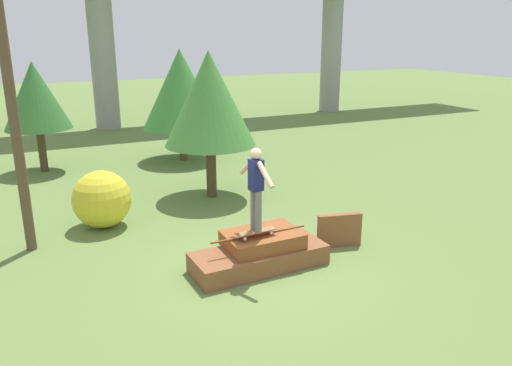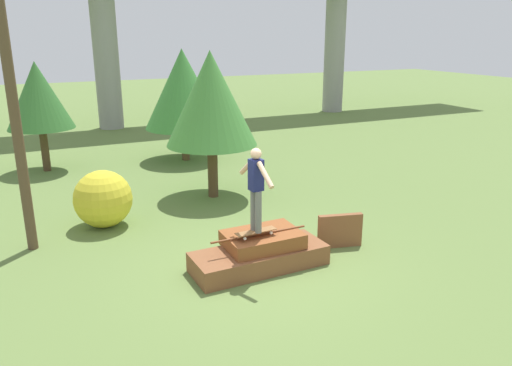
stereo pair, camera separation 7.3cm
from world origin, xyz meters
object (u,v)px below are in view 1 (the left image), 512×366
(tree_behind_left, at_px, (35,96))
(tree_mid_back, at_px, (181,89))
(skater, at_px, (256,184))
(tree_behind_right, at_px, (209,99))
(bush_yellow_flowering, at_px, (102,199))
(skateboard, at_px, (256,232))
(utility_pole, at_px, (1,30))

(tree_behind_left, height_order, tree_mid_back, tree_mid_back)
(skater, distance_m, tree_behind_right, 4.62)
(skater, bearing_deg, tree_mid_back, 80.96)
(tree_behind_left, height_order, bush_yellow_flowering, tree_behind_left)
(tree_mid_back, relative_size, bush_yellow_flowering, 2.87)
(skater, xyz_separation_m, bush_yellow_flowering, (-2.18, 3.47, -1.02))
(skater, bearing_deg, tree_behind_right, 79.57)
(skateboard, bearing_deg, tree_mid_back, 80.96)
(skateboard, bearing_deg, skater, -90.00)
(tree_behind_right, distance_m, tree_mid_back, 4.24)
(utility_pole, xyz_separation_m, tree_mid_back, (5.09, 5.81, -1.86))
(tree_behind_right, bearing_deg, tree_behind_left, 129.60)
(utility_pole, bearing_deg, tree_mid_back, 48.78)
(skateboard, bearing_deg, tree_behind_right, 79.57)
(utility_pole, relative_size, tree_behind_left, 2.43)
(tree_mid_back, distance_m, bush_yellow_flowering, 6.52)
(utility_pole, distance_m, bush_yellow_flowering, 4.00)
(tree_behind_left, xyz_separation_m, tree_behind_right, (3.90, -4.71, 0.23))
(tree_behind_right, height_order, tree_mid_back, tree_behind_right)
(skateboard, bearing_deg, bush_yellow_flowering, 122.09)
(skateboard, height_order, tree_mid_back, tree_mid_back)
(tree_behind_right, relative_size, bush_yellow_flowering, 2.94)
(tree_mid_back, bearing_deg, bush_yellow_flowering, -124.44)
(skater, relative_size, tree_mid_back, 0.41)
(tree_mid_back, bearing_deg, tree_behind_right, -97.55)
(tree_behind_right, bearing_deg, bush_yellow_flowering, -161.89)
(bush_yellow_flowering, bearing_deg, skater, -57.91)
(skater, height_order, tree_mid_back, tree_mid_back)
(skater, xyz_separation_m, tree_mid_back, (1.38, 8.65, 0.76))
(skater, distance_m, tree_mid_back, 8.79)
(tree_behind_right, bearing_deg, tree_mid_back, 82.45)
(tree_behind_right, distance_m, bush_yellow_flowering, 3.71)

